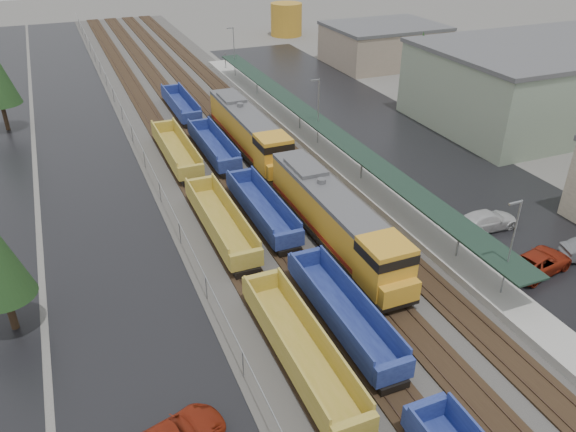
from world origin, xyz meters
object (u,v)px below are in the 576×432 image
at_px(well_string_yellow, 300,349).
at_px(well_string_blue, 297,253).
at_px(parked_car_east_b, 539,262).
at_px(locomotive_trail, 249,132).
at_px(parked_car_east_c, 487,220).
at_px(locomotive_lead, 336,220).
at_px(storage_tank, 286,19).

bearing_deg(well_string_yellow, well_string_blue, 67.66).
bearing_deg(well_string_yellow, parked_car_east_b, 5.61).
distance_m(locomotive_trail, parked_car_east_c, 27.01).
distance_m(locomotive_lead, parked_car_east_c, 13.57).
bearing_deg(locomotive_trail, well_string_blue, -100.15).
relative_size(storage_tank, parked_car_east_c, 1.14).
bearing_deg(well_string_blue, parked_car_east_b, -24.88).
xyz_separation_m(locomotive_trail, well_string_blue, (-4.00, -22.34, -1.36)).
relative_size(locomotive_lead, well_string_yellow, 0.26).
relative_size(locomotive_lead, parked_car_east_c, 3.71).
bearing_deg(parked_car_east_b, locomotive_lead, 44.05).
bearing_deg(locomotive_lead, parked_car_east_c, -10.63).
relative_size(locomotive_lead, well_string_blue, 0.23).
bearing_deg(parked_car_east_c, locomotive_trail, 31.16).
distance_m(well_string_blue, parked_car_east_c, 17.28).
height_order(storage_tank, parked_car_east_c, storage_tank).
bearing_deg(locomotive_trail, parked_car_east_b, -67.22).
xyz_separation_m(well_string_yellow, parked_car_east_c, (21.24, 8.59, -0.35)).
distance_m(well_string_yellow, storage_tank, 94.56).
bearing_deg(well_string_blue, well_string_yellow, -112.34).
bearing_deg(locomotive_lead, well_string_blue, -161.48).
bearing_deg(storage_tank, locomotive_trail, -116.33).
height_order(locomotive_lead, well_string_blue, locomotive_lead).
distance_m(locomotive_trail, parked_car_east_b, 32.63).
bearing_deg(parked_car_east_c, storage_tank, -8.47).
height_order(well_string_yellow, parked_car_east_c, well_string_yellow).
relative_size(storage_tank, parked_car_east_b, 1.10).
bearing_deg(locomotive_trail, locomotive_lead, -90.00).
bearing_deg(well_string_blue, locomotive_trail, 79.85).
distance_m(well_string_yellow, parked_car_east_c, 22.91).
relative_size(locomotive_trail, storage_tank, 3.26).
height_order(locomotive_lead, locomotive_trail, same).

